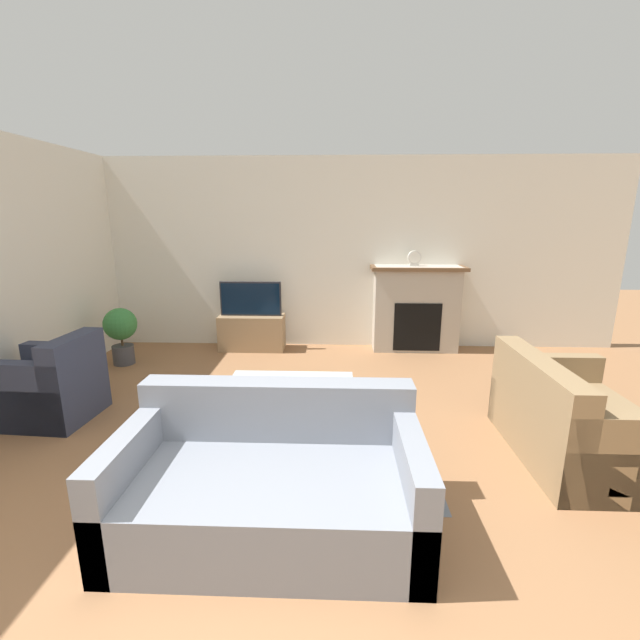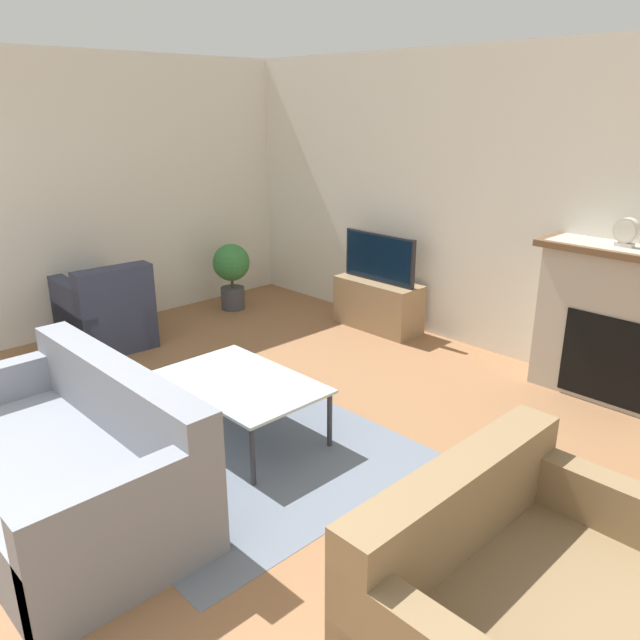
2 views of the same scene
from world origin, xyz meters
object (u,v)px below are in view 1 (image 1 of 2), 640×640
Objects in this scene: tv at (251,299)px; couch_loveseat at (573,423)px; mantel_clock at (414,258)px; armchair_by_window at (51,389)px; couch_sectional at (272,483)px; coffee_table at (290,389)px; potted_plant at (121,330)px.

tv is 0.64× the size of couch_loveseat.
tv is 2.36m from mantel_clock.
armchair_by_window is at bearing 83.83° from couch_loveseat.
couch_sectional is at bearing -111.75° from mantel_clock.
armchair_by_window is 0.75× the size of coffee_table.
coffee_table is at bearing 90.93° from couch_sectional.
tv reaches higher than potted_plant.
coffee_table is 3.01m from mantel_clock.
tv is at bearing 108.76° from coffee_table.
armchair_by_window is at bearing 176.92° from coffee_table.
armchair_by_window is (-4.60, 0.50, 0.01)m from couch_loveseat.
couch_loveseat is at bearing -41.32° from tv.
couch_sectional reaches higher than potted_plant.
coffee_table is (-0.02, 1.24, 0.10)m from couch_sectional.
couch_loveseat is (3.11, -2.73, -0.46)m from tv.
tv is at bearing -177.88° from mantel_clock.
tv is 4.10× the size of mantel_clock.
tv reaches higher than coffee_table.
couch_sectional is at bearing 62.94° from armchair_by_window.
tv is 2.72m from armchair_by_window.
couch_sectional is (0.82, -3.60, -0.46)m from tv.
armchair_by_window is at bearing 149.49° from couch_sectional.
couch_loveseat is 6.37× the size of mantel_clock.
tv is at bearing 149.80° from armchair_by_window.
couch_sectional is 1.59× the size of coffee_table.
potted_plant is (-2.39, 2.91, 0.17)m from couch_sectional.
armchair_by_window is 4.06× the size of mantel_clock.
tv reaches higher than armchair_by_window.
tv is 0.48× the size of couch_sectional.
coffee_table is at bearing -121.35° from mantel_clock.
mantel_clock is at bearing 125.01° from armchair_by_window.
mantel_clock is at bearing 68.25° from couch_sectional.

